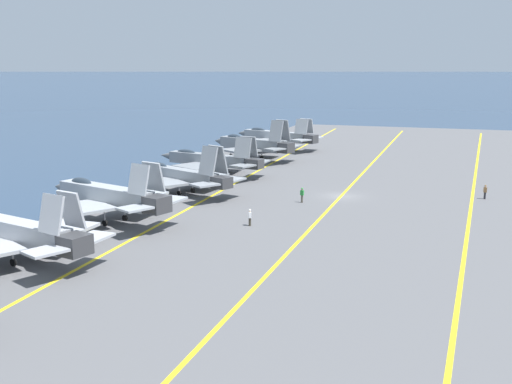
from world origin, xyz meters
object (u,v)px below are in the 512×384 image
(parked_jet_third, at_px, (108,196))
(crew_white_vest, at_px, (250,217))
(parked_jet_second, at_px, (18,232))
(crew_green_vest, at_px, (302,194))
(parked_jet_seventh, at_px, (277,136))
(parked_jet_fifth, at_px, (211,160))
(crew_brown_vest, at_px, (485,191))
(parked_jet_fourth, at_px, (182,175))
(parked_jet_sixth, at_px, (253,144))

(parked_jet_third, xyz_separation_m, crew_white_vest, (2.96, -13.87, -1.78))
(parked_jet_second, height_order, crew_green_vest, parked_jet_second)
(parked_jet_seventh, relative_size, crew_white_vest, 10.28)
(parked_jet_fifth, relative_size, parked_jet_seventh, 0.99)
(parked_jet_third, height_order, parked_jet_seventh, parked_jet_third)
(parked_jet_second, height_order, parked_jet_seventh, parked_jet_second)
(parked_jet_seventh, distance_m, crew_brown_vest, 48.99)
(parked_jet_seventh, xyz_separation_m, crew_brown_vest, (-34.09, -35.16, -1.42))
(crew_white_vest, bearing_deg, parked_jet_fourth, 46.14)
(crew_white_vest, bearing_deg, crew_brown_vest, -47.53)
(parked_jet_second, height_order, crew_brown_vest, parked_jet_second)
(crew_brown_vest, bearing_deg, parked_jet_third, 122.82)
(parked_jet_third, height_order, parked_jet_fourth, parked_jet_third)
(parked_jet_second, height_order, parked_jet_third, parked_jet_third)
(parked_jet_fifth, relative_size, parked_jet_sixth, 1.07)
(parked_jet_seventh, bearing_deg, parked_jet_fourth, -179.74)
(parked_jet_fifth, distance_m, crew_brown_vest, 36.60)
(parked_jet_sixth, xyz_separation_m, crew_brown_vest, (-20.27, -35.21, -1.65))
(crew_brown_vest, xyz_separation_m, crew_white_vest, (-20.26, 22.13, -0.00))
(parked_jet_second, distance_m, parked_jet_sixth, 56.75)
(crew_brown_vest, bearing_deg, parked_jet_second, 135.13)
(crew_green_vest, relative_size, crew_white_vest, 1.03)
(parked_jet_third, relative_size, crew_green_vest, 9.33)
(parked_jet_sixth, bearing_deg, parked_jet_fifth, 176.14)
(crew_brown_vest, bearing_deg, parked_jet_sixth, 60.07)
(parked_jet_sixth, bearing_deg, parked_jet_fourth, -179.51)
(parked_jet_second, bearing_deg, parked_jet_sixth, -1.10)
(parked_jet_third, relative_size, parked_jet_fourth, 0.97)
(parked_jet_second, xyz_separation_m, parked_jet_fourth, (28.54, -1.32, -0.09))
(parked_jet_second, bearing_deg, parked_jet_fifth, -0.06)
(parked_jet_fifth, relative_size, crew_brown_vest, 10.10)
(parked_jet_sixth, bearing_deg, crew_green_vest, -151.85)
(parked_jet_sixth, relative_size, crew_white_vest, 9.43)
(parked_jet_sixth, xyz_separation_m, crew_green_vest, (-28.75, -15.38, -1.62))
(parked_jet_second, distance_m, crew_white_vest, 21.57)
(parked_jet_fourth, height_order, crew_brown_vest, parked_jet_fourth)
(parked_jet_second, relative_size, crew_brown_vest, 9.44)
(parked_jet_fourth, relative_size, crew_brown_vest, 9.84)
(parked_jet_fifth, distance_m, crew_white_vest, 28.85)
(parked_jet_fourth, xyz_separation_m, parked_jet_sixth, (28.19, 0.24, 0.33))
(parked_jet_fifth, bearing_deg, parked_jet_sixth, -3.86)
(parked_jet_seventh, relative_size, crew_brown_vest, 10.24)
(parked_jet_fourth, xyz_separation_m, crew_white_vest, (-12.34, -12.84, -1.32))
(parked_jet_sixth, xyz_separation_m, crew_white_vest, (-40.53, -13.08, -1.65))
(parked_jet_fourth, distance_m, parked_jet_sixth, 28.20)
(parked_jet_third, relative_size, crew_brown_vest, 9.57)
(parked_jet_second, distance_m, crew_green_vest, 32.50)
(crew_green_vest, bearing_deg, parked_jet_fourth, 87.90)
(parked_jet_third, distance_m, crew_brown_vest, 42.88)
(parked_jet_second, relative_size, parked_jet_sixth, 1.00)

